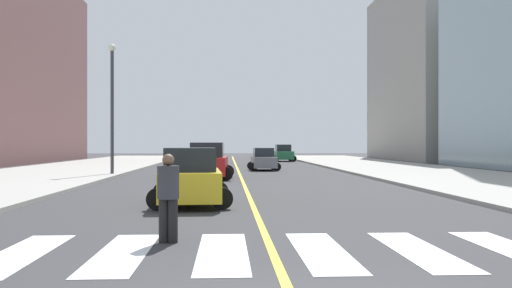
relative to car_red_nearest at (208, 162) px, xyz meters
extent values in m
cube|color=#9E9B93|center=(14.07, -5.07, -0.87)|extent=(10.00, 120.00, 0.15)
cube|color=silver|center=(-2.63, -21.07, -0.94)|extent=(0.90, 4.00, 0.01)
cube|color=silver|center=(-0.83, -21.07, -0.94)|extent=(0.90, 4.00, 0.01)
cube|color=silver|center=(0.97, -21.07, -0.94)|extent=(0.90, 4.00, 0.01)
cube|color=silver|center=(2.77, -21.07, -0.94)|extent=(0.90, 4.00, 0.01)
cube|color=silver|center=(4.57, -21.07, -0.94)|extent=(0.90, 4.00, 0.01)
cube|color=yellow|center=(1.87, 14.93, -0.94)|extent=(0.16, 80.00, 0.01)
cube|color=#9E9B93|center=(30.15, 36.98, 9.80)|extent=(18.00, 24.00, 21.50)
cube|color=red|center=(0.00, 0.07, -0.21)|extent=(2.21, 4.61, 0.97)
cube|color=#1E2328|center=(-0.01, -0.20, 0.67)|extent=(1.81, 2.33, 0.82)
cylinder|color=black|center=(1.10, 1.44, -0.58)|extent=(0.74, 0.26, 0.73)
cylinder|color=black|center=(-1.00, 1.51, -0.58)|extent=(0.74, 0.26, 0.73)
cylinder|color=black|center=(1.00, -1.37, -0.58)|extent=(0.74, 0.26, 0.73)
cylinder|color=black|center=(-1.09, -1.30, -0.58)|extent=(0.74, 0.26, 0.73)
cube|color=gold|center=(-0.12, -13.17, -0.27)|extent=(2.07, 4.21, 0.88)
cube|color=#1E2328|center=(-0.11, -13.42, 0.52)|extent=(1.67, 2.13, 0.75)
cylinder|color=black|center=(0.77, -11.85, -0.62)|extent=(0.68, 0.25, 0.67)
cylinder|color=black|center=(-1.13, -11.95, -0.62)|extent=(0.68, 0.25, 0.67)
cylinder|color=black|center=(0.90, -14.40, -0.62)|extent=(0.68, 0.25, 0.67)
cylinder|color=black|center=(-1.00, -14.50, -0.62)|extent=(0.68, 0.25, 0.67)
cube|color=slate|center=(3.76, 10.38, -0.34)|extent=(1.77, 3.74, 0.79)
cube|color=#1E2328|center=(3.75, 10.60, 0.37)|extent=(1.46, 1.89, 0.67)
cylinder|color=black|center=(2.94, 9.21, -0.65)|extent=(0.60, 0.21, 0.60)
cylinder|color=black|center=(4.65, 9.26, -0.65)|extent=(0.60, 0.21, 0.60)
cylinder|color=black|center=(2.87, 11.50, -0.65)|extent=(0.60, 0.21, 0.60)
cylinder|color=black|center=(4.58, 11.55, -0.65)|extent=(0.60, 0.21, 0.60)
cube|color=#236B42|center=(7.32, 31.32, -0.26)|extent=(1.96, 4.21, 0.89)
cube|color=#1E2328|center=(7.31, 31.57, 0.54)|extent=(1.63, 2.12, 0.76)
cylinder|color=black|center=(6.38, 30.01, -0.61)|extent=(0.68, 0.23, 0.68)
cylinder|color=black|center=(8.31, 30.04, -0.61)|extent=(0.68, 0.23, 0.68)
cylinder|color=black|center=(6.33, 32.60, -0.61)|extent=(0.68, 0.23, 0.68)
cylinder|color=black|center=(8.26, 32.63, -0.61)|extent=(0.68, 0.23, 0.68)
cylinder|color=black|center=(-0.21, -20.01, -0.51)|extent=(0.20, 0.20, 0.88)
cylinder|color=black|center=(-0.03, -20.03, -0.51)|extent=(0.20, 0.20, 0.88)
cylinder|color=#2D2D33|center=(-0.12, -20.02, 0.25)|extent=(0.44, 0.44, 0.66)
sphere|color=brown|center=(-0.12, -20.02, 0.70)|extent=(0.24, 0.24, 0.24)
cylinder|color=#38383D|center=(-5.92, 3.45, 2.95)|extent=(0.20, 0.20, 7.50)
sphere|color=silver|center=(-5.92, 3.45, 6.85)|extent=(0.44, 0.44, 0.44)
camera|label=1|loc=(1.04, -31.37, 1.03)|focal=39.81mm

